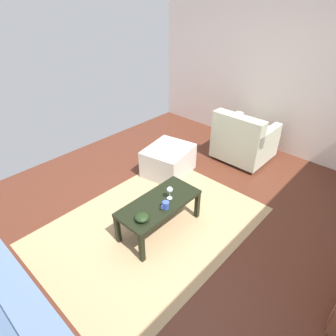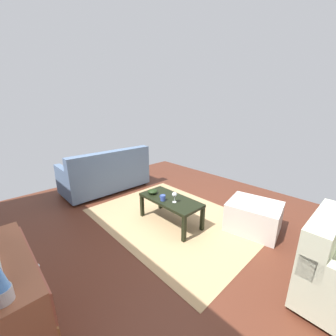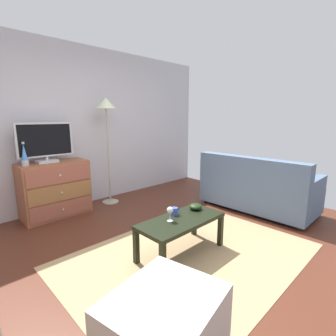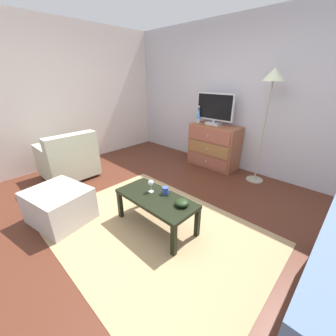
# 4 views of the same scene
# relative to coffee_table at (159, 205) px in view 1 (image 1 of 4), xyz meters

# --- Properties ---
(ground_plane) EXTENTS (5.89, 5.09, 0.05)m
(ground_plane) POSITION_rel_coffee_table_xyz_m (-0.16, 0.10, -0.38)
(ground_plane) COLOR #52281A
(wall_plain_left) EXTENTS (0.12, 5.09, 2.64)m
(wall_plain_left) POSITION_rel_coffee_table_xyz_m (-2.86, 0.10, 0.97)
(wall_plain_left) COLOR silver
(wall_plain_left) RESTS_ON ground_plane
(area_rug) EXTENTS (2.60, 1.90, 0.01)m
(area_rug) POSITION_rel_coffee_table_xyz_m (0.04, -0.10, -0.35)
(area_rug) COLOR tan
(area_rug) RESTS_ON ground_plane
(coffee_table) EXTENTS (0.99, 0.46, 0.41)m
(coffee_table) POSITION_rel_coffee_table_xyz_m (0.00, 0.00, 0.00)
(coffee_table) COLOR black
(coffee_table) RESTS_ON ground_plane
(wine_glass) EXTENTS (0.07, 0.07, 0.16)m
(wine_glass) POSITION_rel_coffee_table_xyz_m (-0.13, 0.04, 0.17)
(wine_glass) COLOR silver
(wine_glass) RESTS_ON coffee_table
(mug) EXTENTS (0.11, 0.08, 0.08)m
(mug) POSITION_rel_coffee_table_xyz_m (0.03, 0.13, 0.10)
(mug) COLOR #354CA3
(mug) RESTS_ON coffee_table
(bowl_decorative) EXTENTS (0.15, 0.15, 0.07)m
(bowl_decorative) POSITION_rel_coffee_table_xyz_m (0.33, 0.07, 0.09)
(bowl_decorative) COLOR black
(bowl_decorative) RESTS_ON coffee_table
(armchair) EXTENTS (0.80, 0.82, 0.84)m
(armchair) POSITION_rel_coffee_table_xyz_m (-2.10, -0.14, -0.01)
(armchair) COLOR #332319
(armchair) RESTS_ON ground_plane
(ottoman) EXTENTS (0.80, 0.72, 0.42)m
(ottoman) POSITION_rel_coffee_table_xyz_m (-0.97, -0.75, -0.14)
(ottoman) COLOR beige
(ottoman) RESTS_ON ground_plane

